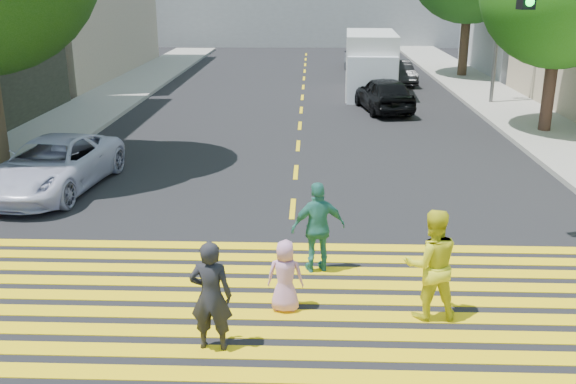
# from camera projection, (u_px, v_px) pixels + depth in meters

# --- Properties ---
(ground) EXTENTS (120.00, 120.00, 0.00)m
(ground) POSITION_uv_depth(u_px,v_px,m) (280.00, 350.00, 9.21)
(ground) COLOR black
(sidewalk_left) EXTENTS (3.00, 40.00, 0.15)m
(sidewalk_left) POSITION_uv_depth(u_px,v_px,m) (123.00, 91.00, 30.36)
(sidewalk_left) COLOR gray
(sidewalk_left) RESTS_ON ground
(sidewalk_right) EXTENTS (3.00, 60.00, 0.15)m
(sidewalk_right) POSITION_uv_depth(u_px,v_px,m) (535.00, 126.00, 23.13)
(sidewalk_right) COLOR gray
(sidewalk_right) RESTS_ON ground
(curb_red) EXTENTS (0.20, 8.00, 0.16)m
(curb_red) POSITION_uv_depth(u_px,v_px,m) (1.00, 202.00, 15.12)
(curb_red) COLOR maroon
(curb_red) RESTS_ON ground
(crosswalk) EXTENTS (13.40, 5.30, 0.01)m
(crosswalk) POSITION_uv_depth(u_px,v_px,m) (284.00, 306.00, 10.42)
(crosswalk) COLOR yellow
(crosswalk) RESTS_ON ground
(lane_line) EXTENTS (0.12, 34.40, 0.01)m
(lane_line) POSITION_uv_depth(u_px,v_px,m) (303.00, 92.00, 30.56)
(lane_line) COLOR yellow
(lane_line) RESTS_ON ground
(pedestrian_man) EXTENTS (0.62, 0.43, 1.66)m
(pedestrian_man) POSITION_uv_depth(u_px,v_px,m) (211.00, 296.00, 9.00)
(pedestrian_man) COLOR black
(pedestrian_man) RESTS_ON ground
(pedestrian_woman) EXTENTS (0.93, 0.76, 1.79)m
(pedestrian_woman) POSITION_uv_depth(u_px,v_px,m) (431.00, 264.00, 9.85)
(pedestrian_woman) COLOR yellow
(pedestrian_woman) RESTS_ON ground
(pedestrian_child) EXTENTS (0.60, 0.41, 1.19)m
(pedestrian_child) POSITION_uv_depth(u_px,v_px,m) (285.00, 276.00, 10.15)
(pedestrian_child) COLOR #C786B1
(pedestrian_child) RESTS_ON ground
(pedestrian_extra) EXTENTS (1.06, 0.65, 1.69)m
(pedestrian_extra) POSITION_uv_depth(u_px,v_px,m) (318.00, 228.00, 11.47)
(pedestrian_extra) COLOR #2D7B70
(pedestrian_extra) RESTS_ON ground
(white_sedan) EXTENTS (2.63, 4.90, 1.31)m
(white_sedan) POSITION_uv_depth(u_px,v_px,m) (53.00, 165.00, 16.03)
(white_sedan) COLOR silver
(white_sedan) RESTS_ON ground
(dark_car_near) EXTENTS (2.34, 4.37, 1.41)m
(dark_car_near) POSITION_uv_depth(u_px,v_px,m) (384.00, 94.00, 25.83)
(dark_car_near) COLOR black
(dark_car_near) RESTS_ON ground
(silver_car) EXTENTS (2.12, 4.64, 1.32)m
(silver_car) POSITION_uv_depth(u_px,v_px,m) (359.00, 56.00, 39.12)
(silver_car) COLOR gray
(silver_car) RESTS_ON ground
(dark_car_parked) EXTENTS (1.61, 3.73, 1.19)m
(dark_car_parked) POSITION_uv_depth(u_px,v_px,m) (398.00, 72.00, 32.73)
(dark_car_parked) COLOR black
(dark_car_parked) RESTS_ON ground
(white_van) EXTENTS (2.51, 6.02, 2.79)m
(white_van) POSITION_uv_depth(u_px,v_px,m) (370.00, 66.00, 29.61)
(white_van) COLOR silver
(white_van) RESTS_ON ground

